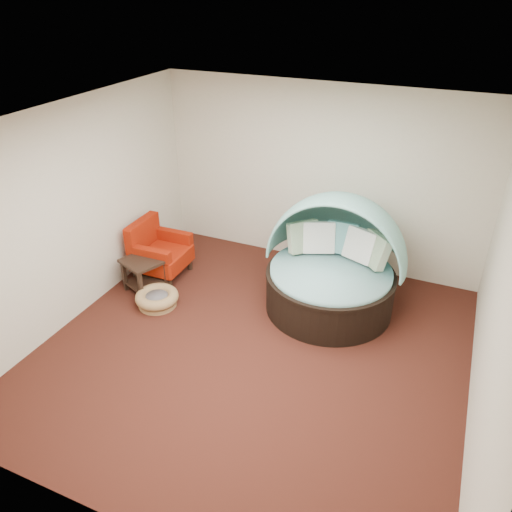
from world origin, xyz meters
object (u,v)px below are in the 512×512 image
at_px(canopy_daybed, 334,258).
at_px(red_armchair, 158,251).
at_px(pet_basket, 157,298).
at_px(side_table, 144,270).

xyz_separation_m(canopy_daybed, red_armchair, (-2.65, -0.27, -0.34)).
distance_m(canopy_daybed, pet_basket, 2.52).
relative_size(pet_basket, side_table, 1.11).
bearing_deg(red_armchair, pet_basket, -60.73).
relative_size(canopy_daybed, red_armchair, 2.15).
xyz_separation_m(pet_basket, side_table, (-0.37, 0.27, 0.22)).
bearing_deg(red_armchair, canopy_daybed, 4.77).
relative_size(pet_basket, red_armchair, 0.87).
distance_m(pet_basket, red_armchair, 0.89).
height_order(canopy_daybed, side_table, canopy_daybed).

